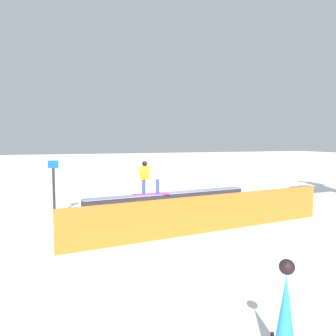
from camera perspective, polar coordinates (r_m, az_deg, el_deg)
The scene contains 6 objects.
ground_plane at distance 14.68m, azimuth 0.24°, elevation -7.05°, with size 120.00×120.00×0.00m, color white.
grind_box at distance 14.61m, azimuth 0.24°, elevation -5.79°, with size 7.55×1.51×0.73m.
snowboarder at distance 14.04m, azimuth -3.72°, elevation -1.44°, with size 1.62×0.55×1.42m.
safety_fence at distance 11.08m, azimuth 7.12°, elevation -7.76°, with size 9.74×0.06×1.23m, color orange.
background_skier_right at distance 4.96m, azimuth 19.40°, elevation -23.49°, with size 1.22×1.62×1.51m.
trail_marker at distance 13.81m, azimuth -18.94°, elevation -3.08°, with size 0.40×0.10×2.22m.
Camera 1 is at (4.89, 13.51, 3.02)m, focal length 35.66 mm.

